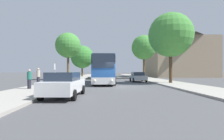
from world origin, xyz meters
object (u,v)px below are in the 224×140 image
(pedestrian_waiting_far, at_px, (29,79))
(tree_right_mid, at_px, (171,35))
(tree_left_near, at_px, (82,57))
(pedestrian_waiting_near, at_px, (38,76))
(tree_right_near, at_px, (144,48))
(bus_front, at_px, (104,69))
(parked_car_right_near, at_px, (138,77))
(bus_stop_sign, at_px, (55,72))
(parked_car_left_curb, at_px, (64,84))
(tree_left_far, at_px, (68,46))
(bus_middle, at_px, (104,70))

(pedestrian_waiting_far, bearing_deg, tree_right_mid, -170.98)
(tree_left_near, bearing_deg, pedestrian_waiting_near, -91.70)
(pedestrian_waiting_far, relative_size, tree_left_near, 0.20)
(pedestrian_waiting_near, xyz_separation_m, tree_right_near, (14.97, 17.25, 5.40))
(bus_front, relative_size, tree_right_mid, 1.26)
(parked_car_right_near, height_order, pedestrian_waiting_far, pedestrian_waiting_far)
(bus_front, bearing_deg, bus_stop_sign, -133.11)
(pedestrian_waiting_near, bearing_deg, bus_front, 166.04)
(parked_car_left_curb, relative_size, tree_left_far, 0.55)
(bus_front, height_order, bus_middle, bus_front)
(parked_car_right_near, relative_size, tree_right_near, 0.50)
(bus_front, xyz_separation_m, parked_car_left_curb, (-2.46, -11.78, -1.02))
(pedestrian_waiting_far, bearing_deg, pedestrian_waiting_near, -95.81)
(bus_front, height_order, parked_car_left_curb, bus_front)
(tree_left_near, relative_size, tree_left_far, 0.99)
(parked_car_left_curb, bearing_deg, bus_stop_sign, 113.14)
(bus_middle, distance_m, tree_left_far, 9.77)
(pedestrian_waiting_near, xyz_separation_m, tree_right_mid, (15.16, 3.05, 5.07))
(tree_left_near, bearing_deg, bus_middle, -58.11)
(tree_right_near, bearing_deg, bus_middle, 168.23)
(tree_left_far, xyz_separation_m, tree_right_mid, (14.83, -9.98, -0.05))
(pedestrian_waiting_far, bearing_deg, parked_car_left_curb, 119.18)
(tree_left_near, distance_m, tree_right_mid, 29.13)
(bus_stop_sign, height_order, tree_right_mid, tree_right_mid)
(bus_middle, bearing_deg, parked_car_left_curb, -96.03)
(pedestrian_waiting_far, distance_m, tree_right_mid, 16.81)
(pedestrian_waiting_near, bearing_deg, bus_stop_sign, 111.88)
(parked_car_right_near, height_order, tree_left_near, tree_left_near)
(tree_left_near, distance_m, tree_left_far, 15.40)
(bus_middle, relative_size, parked_car_right_near, 2.44)
(pedestrian_waiting_far, bearing_deg, tree_left_near, -106.00)
(bus_middle, distance_m, tree_right_near, 9.65)
(parked_car_right_near, bearing_deg, tree_left_far, -25.63)
(bus_front, relative_size, pedestrian_waiting_far, 6.80)
(bus_middle, distance_m, bus_stop_sign, 20.31)
(parked_car_right_near, bearing_deg, parked_car_left_curb, 62.76)
(bus_front, bearing_deg, tree_left_far, 127.83)
(tree_left_near, bearing_deg, tree_left_far, -91.88)
(parked_car_left_curb, distance_m, tree_left_far, 21.53)
(tree_right_near, bearing_deg, pedestrian_waiting_far, -124.50)
(pedestrian_waiting_near, height_order, tree_left_near, tree_left_near)
(tree_left_far, relative_size, tree_right_mid, 0.95)
(tree_left_far, xyz_separation_m, tree_right_near, (14.63, 4.22, 0.28))
(pedestrian_waiting_far, bearing_deg, bus_stop_sign, -129.97)
(bus_stop_sign, bearing_deg, bus_front, 46.01)
(bus_middle, bearing_deg, tree_left_near, 120.86)
(pedestrian_waiting_far, xyz_separation_m, tree_left_near, (0.22, 32.02, 4.39))
(tree_left_near, relative_size, tree_right_near, 0.93)
(bus_stop_sign, bearing_deg, tree_right_near, 54.08)
(bus_stop_sign, bearing_deg, tree_right_mid, 16.05)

